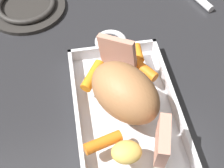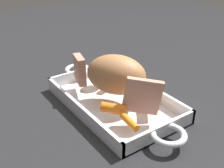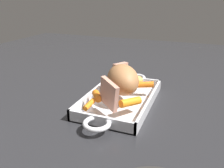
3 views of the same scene
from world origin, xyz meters
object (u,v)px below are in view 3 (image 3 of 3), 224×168
(roast_slice_outer, at_px, (120,73))
(baby_carrot_center_right, at_px, (144,85))
(roasting_dish, at_px, (121,100))
(baby_carrot_southeast, at_px, (89,104))
(baby_carrot_short, at_px, (130,102))
(potato_corner, at_px, (136,80))
(pork_roast, at_px, (122,80))
(roast_slice_thick, at_px, (108,94))
(baby_carrot_southwest, at_px, (97,96))

(roast_slice_outer, relative_size, baby_carrot_center_right, 1.02)
(roasting_dish, xyz_separation_m, roast_slice_outer, (0.10, 0.04, 0.06))
(roasting_dish, xyz_separation_m, baby_carrot_southeast, (-0.12, 0.05, 0.03))
(roast_slice_outer, xyz_separation_m, baby_carrot_short, (-0.17, -0.09, -0.02))
(baby_carrot_center_right, xyz_separation_m, potato_corner, (0.03, 0.04, 0.00))
(pork_roast, relative_size, potato_corner, 2.74)
(roast_slice_thick, distance_m, baby_carrot_southeast, 0.06)
(roasting_dish, height_order, potato_corner, potato_corner)
(baby_carrot_short, bearing_deg, pork_roast, 34.95)
(roast_slice_thick, relative_size, baby_carrot_short, 1.15)
(roast_slice_thick, height_order, baby_carrot_southwest, roast_slice_thick)
(potato_corner, bearing_deg, baby_carrot_center_right, -126.48)
(baby_carrot_southeast, height_order, potato_corner, potato_corner)
(roasting_dish, bearing_deg, pork_roast, -130.55)
(roast_slice_outer, bearing_deg, roasting_dish, -158.73)
(roast_slice_thick, height_order, baby_carrot_southeast, roast_slice_thick)
(roast_slice_outer, height_order, baby_carrot_center_right, roast_slice_outer)
(potato_corner, bearing_deg, roast_slice_thick, 173.12)
(roast_slice_outer, bearing_deg, baby_carrot_southeast, 176.69)
(pork_roast, bearing_deg, roast_slice_thick, 174.98)
(roast_slice_outer, distance_m, baby_carrot_short, 0.20)
(baby_carrot_southeast, relative_size, potato_corner, 0.94)
(baby_carrot_center_right, relative_size, baby_carrot_southwest, 1.29)
(potato_corner, bearing_deg, pork_roast, 171.37)
(roast_slice_outer, xyz_separation_m, baby_carrot_southwest, (-0.17, 0.01, -0.02))
(roasting_dish, height_order, baby_carrot_southwest, baby_carrot_southwest)
(baby_carrot_southeast, bearing_deg, pork_roast, -25.21)
(pork_roast, bearing_deg, baby_carrot_southeast, 154.79)
(baby_carrot_southeast, bearing_deg, baby_carrot_southwest, 1.65)
(roasting_dish, height_order, roast_slice_outer, roast_slice_outer)
(roast_slice_thick, height_order, baby_carrot_short, roast_slice_thick)
(baby_carrot_center_right, xyz_separation_m, baby_carrot_southwest, (-0.14, 0.11, 0.00))
(roast_slice_outer, xyz_separation_m, baby_carrot_center_right, (-0.03, -0.10, -0.02))
(pork_roast, height_order, potato_corner, pork_roast)
(roast_slice_outer, distance_m, baby_carrot_center_right, 0.10)
(roast_slice_outer, relative_size, baby_carrot_southeast, 1.40)
(pork_roast, distance_m, baby_carrot_center_right, 0.10)
(roast_slice_thick, bearing_deg, potato_corner, -6.88)
(baby_carrot_short, bearing_deg, baby_carrot_southwest, 87.43)
(pork_roast, distance_m, baby_carrot_short, 0.09)
(baby_carrot_southwest, bearing_deg, baby_carrot_short, -92.57)
(roasting_dish, xyz_separation_m, roast_slice_thick, (-0.10, 0.00, 0.06))
(baby_carrot_short, height_order, baby_carrot_southeast, baby_carrot_short)
(pork_roast, xyz_separation_m, potato_corner, (0.10, -0.02, -0.03))
(pork_roast, xyz_separation_m, baby_carrot_short, (-0.07, -0.05, -0.04))
(roast_slice_thick, distance_m, baby_carrot_southwest, 0.06)
(roasting_dish, distance_m, potato_corner, 0.11)
(baby_carrot_southwest, bearing_deg, roasting_dish, -36.57)
(roasting_dish, relative_size, baby_carrot_southwest, 8.49)
(roasting_dish, bearing_deg, baby_carrot_center_right, -38.14)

